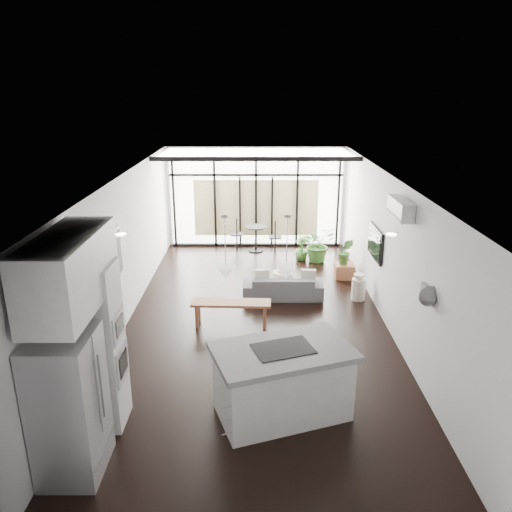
{
  "coord_description": "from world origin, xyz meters",
  "views": [
    {
      "loc": [
        0.0,
        -8.8,
        4.34
      ],
      "look_at": [
        0.0,
        0.3,
        1.25
      ],
      "focal_mm": 35.0,
      "sensor_mm": 36.0,
      "label": 1
    }
  ],
  "objects_px": {
    "island": "(282,382)",
    "sofa": "(283,283)",
    "fridge": "(69,405)",
    "milk_can": "(359,287)",
    "tv": "(375,243)",
    "pouf": "(283,279)",
    "console_bench": "(231,313)"
  },
  "relations": [
    {
      "from": "island",
      "to": "sofa",
      "type": "xyz_separation_m",
      "value": [
        0.22,
        4.07,
        -0.17
      ]
    },
    {
      "from": "island",
      "to": "fridge",
      "type": "relative_size",
      "value": 1.05
    },
    {
      "from": "milk_can",
      "to": "fridge",
      "type": "bearing_deg",
      "value": -130.8
    },
    {
      "from": "fridge",
      "to": "tv",
      "type": "relative_size",
      "value": 1.61
    },
    {
      "from": "island",
      "to": "fridge",
      "type": "xyz_separation_m",
      "value": [
        -2.5,
        -1.07,
        0.38
      ]
    },
    {
      "from": "pouf",
      "to": "tv",
      "type": "bearing_deg",
      "value": -23.38
    },
    {
      "from": "tv",
      "to": "island",
      "type": "bearing_deg",
      "value": -118.36
    },
    {
      "from": "sofa",
      "to": "milk_can",
      "type": "relative_size",
      "value": 2.93
    },
    {
      "from": "sofa",
      "to": "tv",
      "type": "height_order",
      "value": "tv"
    },
    {
      "from": "fridge",
      "to": "sofa",
      "type": "xyz_separation_m",
      "value": [
        2.72,
        5.14,
        -0.55
      ]
    },
    {
      "from": "island",
      "to": "tv",
      "type": "relative_size",
      "value": 1.69
    },
    {
      "from": "pouf",
      "to": "tv",
      "type": "height_order",
      "value": "tv"
    },
    {
      "from": "console_bench",
      "to": "pouf",
      "type": "xyz_separation_m",
      "value": [
        1.09,
        1.94,
        -0.06
      ]
    },
    {
      "from": "sofa",
      "to": "pouf",
      "type": "bearing_deg",
      "value": -92.83
    },
    {
      "from": "island",
      "to": "pouf",
      "type": "relative_size",
      "value": 4.12
    },
    {
      "from": "fridge",
      "to": "tv",
      "type": "bearing_deg",
      "value": 47.1
    },
    {
      "from": "sofa",
      "to": "island",
      "type": "bearing_deg",
      "value": 87.44
    },
    {
      "from": "pouf",
      "to": "milk_can",
      "type": "relative_size",
      "value": 0.77
    },
    {
      "from": "tv",
      "to": "console_bench",
      "type": "bearing_deg",
      "value": -158.73
    },
    {
      "from": "island",
      "to": "tv",
      "type": "xyz_separation_m",
      "value": [
        2.1,
        3.88,
        0.79
      ]
    },
    {
      "from": "fridge",
      "to": "pouf",
      "type": "bearing_deg",
      "value": 64.38
    },
    {
      "from": "island",
      "to": "console_bench",
      "type": "height_order",
      "value": "island"
    },
    {
      "from": "island",
      "to": "fridge",
      "type": "bearing_deg",
      "value": -176.05
    },
    {
      "from": "pouf",
      "to": "milk_can",
      "type": "height_order",
      "value": "milk_can"
    },
    {
      "from": "fridge",
      "to": "milk_can",
      "type": "relative_size",
      "value": 3.02
    },
    {
      "from": "pouf",
      "to": "island",
      "type": "bearing_deg",
      "value": -93.08
    },
    {
      "from": "console_bench",
      "to": "fridge",
      "type": "bearing_deg",
      "value": -111.48
    },
    {
      "from": "milk_can",
      "to": "tv",
      "type": "bearing_deg",
      "value": -15.7
    },
    {
      "from": "fridge",
      "to": "tv",
      "type": "distance_m",
      "value": 6.77
    },
    {
      "from": "fridge",
      "to": "tv",
      "type": "xyz_separation_m",
      "value": [
        4.6,
        4.95,
        0.42
      ]
    },
    {
      "from": "pouf",
      "to": "console_bench",
      "type": "bearing_deg",
      "value": -119.36
    },
    {
      "from": "console_bench",
      "to": "milk_can",
      "type": "relative_size",
      "value": 2.58
    }
  ]
}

